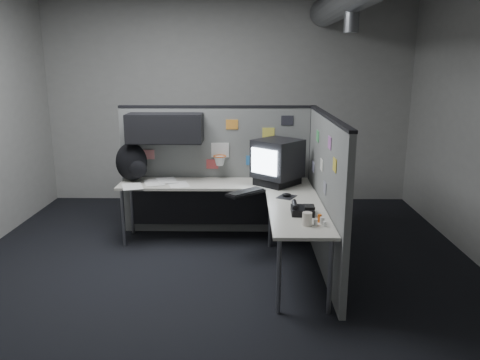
{
  "coord_description": "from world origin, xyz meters",
  "views": [
    {
      "loc": [
        0.28,
        -4.48,
        2.13
      ],
      "look_at": [
        0.21,
        0.35,
        0.92
      ],
      "focal_mm": 35.0,
      "sensor_mm": 36.0,
      "label": 1
    }
  ],
  "objects_px": {
    "desk": "(235,199)",
    "monitor": "(277,162)",
    "keyboard": "(246,193)",
    "backpack": "(132,163)",
    "phone": "(302,210)"
  },
  "relations": [
    {
      "from": "backpack",
      "to": "desk",
      "type": "bearing_deg",
      "value": -37.49
    },
    {
      "from": "monitor",
      "to": "phone",
      "type": "height_order",
      "value": "monitor"
    },
    {
      "from": "desk",
      "to": "phone",
      "type": "height_order",
      "value": "phone"
    },
    {
      "from": "desk",
      "to": "backpack",
      "type": "xyz_separation_m",
      "value": [
        -1.26,
        0.36,
        0.34
      ]
    },
    {
      "from": "keyboard",
      "to": "backpack",
      "type": "xyz_separation_m",
      "value": [
        -1.38,
        0.59,
        0.21
      ]
    },
    {
      "from": "phone",
      "to": "monitor",
      "type": "bearing_deg",
      "value": 110.48
    },
    {
      "from": "desk",
      "to": "keyboard",
      "type": "xyz_separation_m",
      "value": [
        0.13,
        -0.23,
        0.14
      ]
    },
    {
      "from": "monitor",
      "to": "backpack",
      "type": "bearing_deg",
      "value": 172.36
    },
    {
      "from": "monitor",
      "to": "keyboard",
      "type": "bearing_deg",
      "value": -132.8
    },
    {
      "from": "keyboard",
      "to": "backpack",
      "type": "distance_m",
      "value": 1.52
    },
    {
      "from": "keyboard",
      "to": "backpack",
      "type": "relative_size",
      "value": 0.97
    },
    {
      "from": "desk",
      "to": "keyboard",
      "type": "bearing_deg",
      "value": -61.05
    },
    {
      "from": "desk",
      "to": "monitor",
      "type": "height_order",
      "value": "monitor"
    },
    {
      "from": "monitor",
      "to": "backpack",
      "type": "xyz_separation_m",
      "value": [
        -1.76,
        0.15,
        -0.05
      ]
    },
    {
      "from": "desk",
      "to": "monitor",
      "type": "xyz_separation_m",
      "value": [
        0.5,
        0.22,
        0.39
      ]
    }
  ]
}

